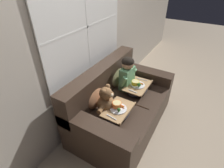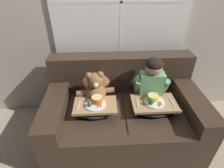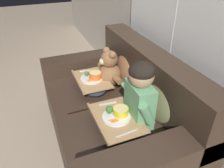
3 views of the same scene
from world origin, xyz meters
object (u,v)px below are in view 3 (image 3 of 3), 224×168
object	(u,v)px
throw_pillow_behind_teddy	(127,65)
child_figure	(140,92)
throw_pillow_behind_child	(161,98)
couch	(116,114)
teddy_bear	(109,70)
lap_tray_child	(116,122)
lap_tray_teddy	(92,83)

from	to	relation	value
throw_pillow_behind_teddy	child_figure	world-z (taller)	child_figure
throw_pillow_behind_child	child_figure	xyz separation A→B (m)	(-0.00, -0.19, 0.10)
couch	child_figure	xyz separation A→B (m)	(0.31, 0.05, 0.42)
throw_pillow_behind_child	throw_pillow_behind_teddy	distance (m)	0.62
couch	teddy_bear	size ratio (longest dim) A/B	3.98
throw_pillow_behind_child	lap_tray_child	bearing A→B (deg)	-90.17
couch	throw_pillow_behind_teddy	bearing A→B (deg)	141.99
lap_tray_child	throw_pillow_behind_teddy	bearing A→B (deg)	148.67
throw_pillow_behind_child	throw_pillow_behind_teddy	world-z (taller)	throw_pillow_behind_child
teddy_bear	throw_pillow_behind_child	bearing A→B (deg)	17.50
throw_pillow_behind_child	throw_pillow_behind_teddy	bearing A→B (deg)	180.00
couch	throw_pillow_behind_teddy	size ratio (longest dim) A/B	4.24
couch	lap_tray_teddy	size ratio (longest dim) A/B	3.76
lap_tray_child	lap_tray_teddy	distance (m)	0.61
throw_pillow_behind_child	teddy_bear	world-z (taller)	throw_pillow_behind_child
child_figure	lap_tray_child	size ratio (longest dim) A/B	1.13
child_figure	teddy_bear	bearing A→B (deg)	-179.59
lap_tray_child	throw_pillow_behind_child	bearing A→B (deg)	89.83
throw_pillow_behind_child	lap_tray_child	distance (m)	0.39
couch	throw_pillow_behind_child	distance (m)	0.51
throw_pillow_behind_teddy	lap_tray_child	xyz separation A→B (m)	(0.62, -0.37, -0.13)
couch	lap_tray_child	xyz separation A→B (m)	(0.31, -0.13, 0.20)
teddy_bear	lap_tray_teddy	world-z (taller)	teddy_bear
teddy_bear	lap_tray_child	world-z (taller)	teddy_bear
teddy_bear	lap_tray_teddy	distance (m)	0.21
couch	lap_tray_child	world-z (taller)	couch
couch	lap_tray_teddy	xyz separation A→B (m)	(-0.31, -0.13, 0.20)
throw_pillow_behind_teddy	teddy_bear	distance (m)	0.20
throw_pillow_behind_child	teddy_bear	size ratio (longest dim) A/B	0.98
couch	throw_pillow_behind_child	bearing A→B (deg)	38.01
throw_pillow_behind_child	throw_pillow_behind_teddy	xyz separation A→B (m)	(-0.62, 0.00, 0.00)
lap_tray_child	teddy_bear	bearing A→B (deg)	163.65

